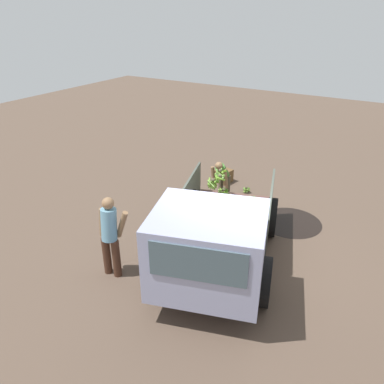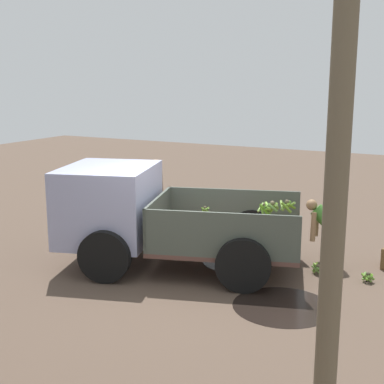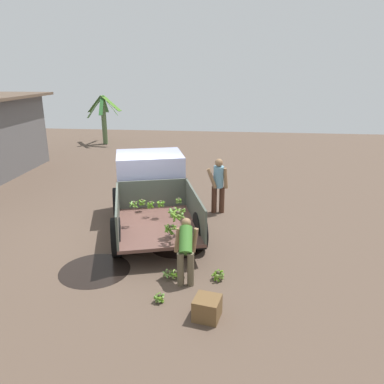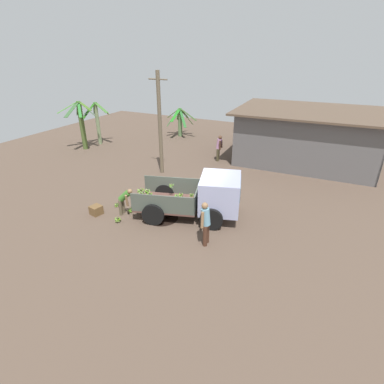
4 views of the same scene
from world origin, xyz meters
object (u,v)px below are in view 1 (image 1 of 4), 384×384
at_px(person_worker_loading, 222,177).
at_px(banana_bunch_on_ground_3, 199,192).
at_px(person_foreground_visitor, 110,233).
at_px(banana_bunch_on_ground_1, 246,190).
at_px(banana_bunch_on_ground_0, 228,200).
at_px(cargo_truck, 213,243).
at_px(wooden_crate_0, 223,176).
at_px(banana_bunch_on_ground_2, 234,201).

xyz_separation_m(person_worker_loading, banana_bunch_on_ground_3, (0.09, -0.68, -0.63)).
distance_m(person_foreground_visitor, banana_bunch_on_ground_1, 5.03).
bearing_deg(person_worker_loading, banana_bunch_on_ground_0, 72.09).
relative_size(cargo_truck, banana_bunch_on_ground_3, 16.53).
bearing_deg(person_worker_loading, wooden_crate_0, -161.56).
bearing_deg(banana_bunch_on_ground_3, banana_bunch_on_ground_2, 92.44).
bearing_deg(person_foreground_visitor, person_worker_loading, -11.60).
xyz_separation_m(banana_bunch_on_ground_0, banana_bunch_on_ground_1, (-0.90, 0.16, -0.01)).
xyz_separation_m(person_foreground_visitor, banana_bunch_on_ground_3, (-3.94, -0.22, -0.84)).
relative_size(person_worker_loading, banana_bunch_on_ground_1, 5.43).
bearing_deg(person_foreground_visitor, banana_bunch_on_ground_2, -17.19).
bearing_deg(cargo_truck, wooden_crate_0, -173.16).
height_order(person_worker_loading, wooden_crate_0, person_worker_loading).
height_order(banana_bunch_on_ground_2, banana_bunch_on_ground_3, banana_bunch_on_ground_3).
distance_m(banana_bunch_on_ground_1, banana_bunch_on_ground_3, 1.43).
distance_m(cargo_truck, banana_bunch_on_ground_2, 3.61).
relative_size(person_worker_loading, wooden_crate_0, 2.85).
xyz_separation_m(person_foreground_visitor, banana_bunch_on_ground_2, (-3.99, 0.86, -0.85)).
bearing_deg(banana_bunch_on_ground_0, banana_bunch_on_ground_2, 93.73).
distance_m(cargo_truck, banana_bunch_on_ground_1, 4.44).
relative_size(person_worker_loading, banana_bunch_on_ground_3, 4.48).
relative_size(banana_bunch_on_ground_0, wooden_crate_0, 0.50).
xyz_separation_m(person_foreground_visitor, person_worker_loading, (-4.03, 0.46, -0.21)).
relative_size(person_foreground_visitor, banana_bunch_on_ground_1, 7.27).
height_order(person_foreground_visitor, banana_bunch_on_ground_2, person_foreground_visitor).
relative_size(person_foreground_visitor, banana_bunch_on_ground_2, 7.25).
distance_m(person_worker_loading, wooden_crate_0, 1.44).
xyz_separation_m(cargo_truck, banana_bunch_on_ground_1, (-4.21, -1.07, -0.93)).
xyz_separation_m(person_worker_loading, banana_bunch_on_ground_0, (0.05, 0.24, -0.65)).
bearing_deg(banana_bunch_on_ground_0, person_worker_loading, -102.09).
xyz_separation_m(banana_bunch_on_ground_0, banana_bunch_on_ground_3, (0.04, -0.91, 0.02)).
bearing_deg(banana_bunch_on_ground_2, banana_bunch_on_ground_0, -86.27).
relative_size(cargo_truck, banana_bunch_on_ground_2, 19.99).
distance_m(banana_bunch_on_ground_1, banana_bunch_on_ground_2, 0.89).
relative_size(person_worker_loading, banana_bunch_on_ground_2, 5.42).
height_order(person_worker_loading, banana_bunch_on_ground_2, person_worker_loading).
bearing_deg(banana_bunch_on_ground_0, banana_bunch_on_ground_3, -87.78).
xyz_separation_m(cargo_truck, person_worker_loading, (-3.36, -1.47, -0.27)).
bearing_deg(wooden_crate_0, banana_bunch_on_ground_3, -5.93).
relative_size(person_foreground_visitor, banana_bunch_on_ground_3, 5.99).
distance_m(person_foreground_visitor, banana_bunch_on_ground_0, 4.13).
relative_size(cargo_truck, banana_bunch_on_ground_1, 20.04).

